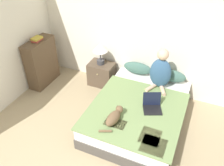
% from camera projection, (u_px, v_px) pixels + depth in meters
% --- Properties ---
extents(wall_back, '(5.11, 0.05, 2.55)m').
position_uv_depth(wall_back, '(139.00, 30.00, 4.50)').
color(wall_back, silver).
rests_on(wall_back, ground_plane).
extents(bed, '(1.52, 1.99, 0.43)m').
position_uv_depth(bed, '(139.00, 113.00, 4.19)').
color(bed, '#4C4742').
rests_on(bed, ground_plane).
extents(pillow_near, '(0.58, 0.20, 0.24)m').
position_uv_depth(pillow_near, '(138.00, 68.00, 4.74)').
color(pillow_near, '#42665B').
rests_on(pillow_near, bed).
extents(pillow_far, '(0.58, 0.20, 0.24)m').
position_uv_depth(pillow_far, '(171.00, 76.00, 4.53)').
color(pillow_far, '#42665B').
rests_on(pillow_far, bed).
extents(person_sitting, '(0.39, 0.38, 0.78)m').
position_uv_depth(person_sitting, '(161.00, 71.00, 4.26)').
color(person_sitting, '#33567A').
rests_on(person_sitting, bed).
extents(cat_tabby, '(0.23, 0.55, 0.18)m').
position_uv_depth(cat_tabby, '(114.00, 117.00, 3.67)').
color(cat_tabby, brown).
rests_on(cat_tabby, bed).
extents(laptop_open, '(0.39, 0.39, 0.25)m').
position_uv_depth(laptop_open, '(152.00, 106.00, 3.92)').
color(laptop_open, black).
rests_on(laptop_open, bed).
extents(nightstand, '(0.53, 0.41, 0.50)m').
position_uv_depth(nightstand, '(102.00, 74.00, 5.12)').
color(nightstand, brown).
rests_on(nightstand, ground_plane).
extents(table_lamp, '(0.31, 0.31, 0.46)m').
position_uv_depth(table_lamp, '(100.00, 49.00, 4.78)').
color(table_lamp, '#38383D').
rests_on(table_lamp, nightstand).
extents(bookshelf, '(0.29, 0.74, 1.00)m').
position_uv_depth(bookshelf, '(42.00, 62.00, 5.03)').
color(bookshelf, brown).
rests_on(bookshelf, ground_plane).
extents(book_stack_top, '(0.17, 0.24, 0.08)m').
position_uv_depth(book_stack_top, '(37.00, 39.00, 4.71)').
color(book_stack_top, '#B24238').
rests_on(book_stack_top, bookshelf).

